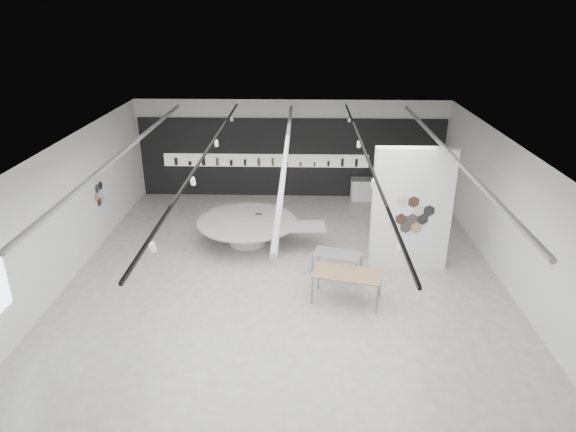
{
  "coord_description": "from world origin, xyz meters",
  "views": [
    {
      "loc": [
        0.42,
        -12.42,
        7.21
      ],
      "look_at": [
        0.03,
        1.2,
        1.49
      ],
      "focal_mm": 32.0,
      "sensor_mm": 36.0,
      "label": 1
    }
  ],
  "objects_px": {
    "sample_table_stone": "(337,256)",
    "kitchen_counter": "(370,189)",
    "partition_column": "(411,210)",
    "sample_table_wood": "(347,275)",
    "display_island": "(249,229)"
  },
  "relations": [
    {
      "from": "partition_column",
      "to": "sample_table_wood",
      "type": "relative_size",
      "value": 1.91
    },
    {
      "from": "partition_column",
      "to": "sample_table_stone",
      "type": "relative_size",
      "value": 2.44
    },
    {
      "from": "sample_table_wood",
      "to": "kitchen_counter",
      "type": "relative_size",
      "value": 1.26
    },
    {
      "from": "kitchen_counter",
      "to": "sample_table_stone",
      "type": "bearing_deg",
      "value": -106.15
    },
    {
      "from": "partition_column",
      "to": "sample_table_stone",
      "type": "xyz_separation_m",
      "value": [
        -2.07,
        -0.57,
        -1.17
      ]
    },
    {
      "from": "sample_table_stone",
      "to": "kitchen_counter",
      "type": "distance_m",
      "value": 6.34
    },
    {
      "from": "sample_table_wood",
      "to": "sample_table_stone",
      "type": "distance_m",
      "value": 1.34
    },
    {
      "from": "display_island",
      "to": "sample_table_stone",
      "type": "bearing_deg",
      "value": -39.73
    },
    {
      "from": "sample_table_wood",
      "to": "kitchen_counter",
      "type": "distance_m",
      "value": 7.6
    },
    {
      "from": "partition_column",
      "to": "display_island",
      "type": "xyz_separation_m",
      "value": [
        -4.74,
        1.43,
        -1.28
      ]
    },
    {
      "from": "partition_column",
      "to": "sample_table_wood",
      "type": "distance_m",
      "value": 2.88
    },
    {
      "from": "partition_column",
      "to": "display_island",
      "type": "bearing_deg",
      "value": 163.23
    },
    {
      "from": "display_island",
      "to": "partition_column",
      "type": "bearing_deg",
      "value": -19.75
    },
    {
      "from": "sample_table_stone",
      "to": "kitchen_counter",
      "type": "relative_size",
      "value": 0.98
    },
    {
      "from": "display_island",
      "to": "kitchen_counter",
      "type": "distance_m",
      "value": 5.97
    }
  ]
}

